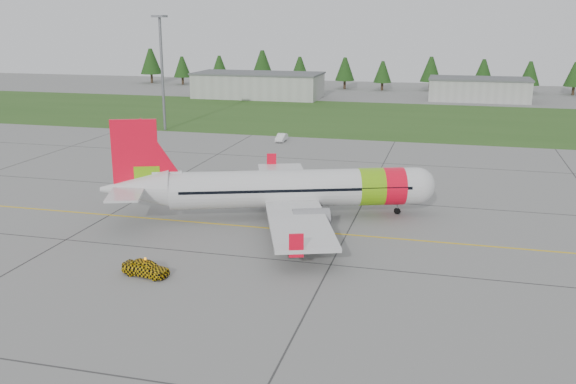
# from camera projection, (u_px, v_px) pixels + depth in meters

# --- Properties ---
(ground) EXTENTS (320.00, 320.00, 0.00)m
(ground) POSITION_uv_depth(u_px,v_px,m) (218.00, 254.00, 55.86)
(ground) COLOR gray
(ground) RESTS_ON ground
(aircraft) EXTENTS (32.98, 31.31, 10.37)m
(aircraft) POSITION_uv_depth(u_px,v_px,m) (287.00, 189.00, 65.60)
(aircraft) COLOR silver
(aircraft) RESTS_ON ground
(follow_me_car) EXTENTS (1.57, 1.78, 3.94)m
(follow_me_car) POSITION_uv_depth(u_px,v_px,m) (145.00, 252.00, 50.71)
(follow_me_car) COLOR yellow
(follow_me_car) RESTS_ON ground
(service_van) EXTENTS (1.38, 1.30, 3.90)m
(service_van) POSITION_uv_depth(u_px,v_px,m) (281.00, 130.00, 106.50)
(service_van) COLOR white
(service_van) RESTS_ON ground
(grass_strip) EXTENTS (320.00, 50.00, 0.03)m
(grass_strip) POSITION_uv_depth(u_px,v_px,m) (357.00, 118.00, 132.47)
(grass_strip) COLOR #30561E
(grass_strip) RESTS_ON ground
(taxi_guideline) EXTENTS (120.00, 0.25, 0.02)m
(taxi_guideline) POSITION_uv_depth(u_px,v_px,m) (246.00, 226.00, 63.33)
(taxi_guideline) COLOR gold
(taxi_guideline) RESTS_ON ground
(hangar_west) EXTENTS (32.00, 14.00, 6.00)m
(hangar_west) POSITION_uv_depth(u_px,v_px,m) (258.00, 86.00, 165.09)
(hangar_west) COLOR #A8A8A3
(hangar_west) RESTS_ON ground
(hangar_east) EXTENTS (24.00, 12.00, 5.20)m
(hangar_east) POSITION_uv_depth(u_px,v_px,m) (479.00, 90.00, 159.40)
(hangar_east) COLOR #A8A8A3
(hangar_east) RESTS_ON ground
(floodlight_mast) EXTENTS (0.50, 0.50, 20.00)m
(floodlight_mast) POSITION_uv_depth(u_px,v_px,m) (162.00, 75.00, 115.15)
(floodlight_mast) COLOR slate
(floodlight_mast) RESTS_ON ground
(treeline) EXTENTS (160.00, 8.00, 10.00)m
(treeline) POSITION_uv_depth(u_px,v_px,m) (387.00, 72.00, 183.49)
(treeline) COLOR #1C3F14
(treeline) RESTS_ON ground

